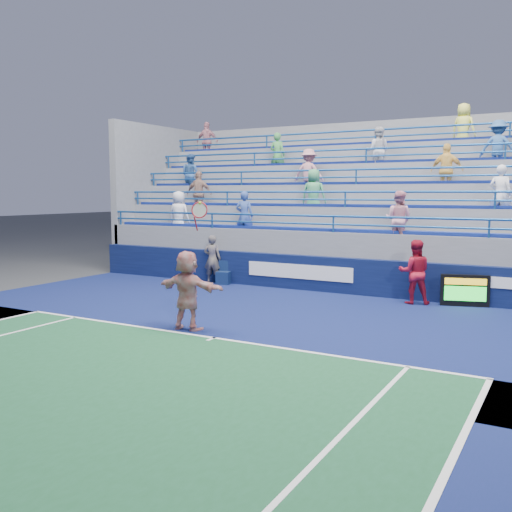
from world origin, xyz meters
The scene contains 8 objects.
ground centered at (0.00, 0.00, 0.00)m, with size 120.00×120.00×0.00m, color #333538.
sponsor_wall centered at (0.00, 6.50, 0.55)m, with size 18.00×0.32×1.10m.
bleacher_stand centered at (-0.01, 10.27, 1.55)m, with size 18.00×5.60×6.13m.
serve_speed_board centered at (4.02, 6.18, 0.44)m, with size 1.25×0.48×0.87m.
judge_chair centered at (-3.69, 6.17, 0.25)m, with size 0.54×0.55×0.78m.
tennis_player centered at (-0.95, 0.39, 0.90)m, with size 1.67×0.54×2.89m.
line_judge centered at (-4.18, 6.22, 0.83)m, with size 0.60×0.40×1.65m, color #15173B.
ball_girl centered at (2.73, 5.90, 0.89)m, with size 0.87×0.68×1.79m, color #A71328.
Camera 1 is at (6.54, -9.82, 3.07)m, focal length 40.00 mm.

